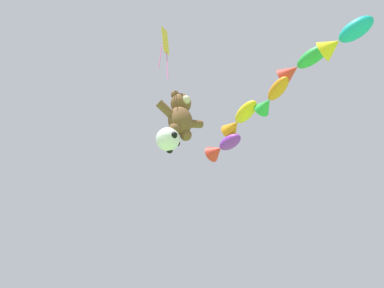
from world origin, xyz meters
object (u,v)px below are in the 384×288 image
Objects in this scene: fish_kite_goldfin at (239,120)px; fish_kite_teal at (343,38)px; diamond_kite at (165,43)px; fish_kite_emerald at (301,65)px; fish_kite_violet at (223,147)px; fish_kite_tangerine at (272,97)px; soccer_ball_kite at (168,139)px; teddy_bear_kite at (181,115)px.

fish_kite_goldfin reaches higher than fish_kite_teal.
fish_kite_goldfin is at bearing -0.24° from diamond_kite.
fish_kite_goldfin is 3.80m from fish_kite_emerald.
fish_kite_violet is 0.82× the size of fish_kite_goldfin.
fish_kite_tangerine is at bearing -97.80° from fish_kite_violet.
fish_kite_violet is 0.96× the size of fish_kite_tangerine.
fish_kite_tangerine is (-0.21, -2.12, -0.31)m from fish_kite_goldfin.
fish_kite_emerald is at bearing -54.24° from soccer_ball_kite.
fish_kite_emerald is 1.98m from fish_kite_teal.
teddy_bear_kite is 3.36m from fish_kite_goldfin.
fish_kite_emerald is at bearing -56.32° from teddy_bear_kite.
fish_kite_emerald reaches higher than teddy_bear_kite.
fish_kite_violet is at bearing 82.20° from fish_kite_tangerine.
fish_kite_teal is 0.54× the size of diamond_kite.
fish_kite_teal is (-0.74, -5.59, -0.63)m from fish_kite_goldfin.
fish_kite_violet is 3.69m from fish_kite_tangerine.
fish_kite_tangerine is at bearing -39.85° from soccer_ball_kite.
fish_kite_goldfin is at bearing -7.66° from teddy_bear_kite.
soccer_ball_kite is 0.58× the size of fish_kite_teal.
fish_kite_tangerine is (2.92, -2.54, 0.82)m from teddy_bear_kite.
diamond_kite is (-4.38, 0.02, 2.27)m from fish_kite_goldfin.
diamond_kite is (-0.85, -0.64, 4.72)m from soccer_ball_kite.
fish_kite_goldfin is at bearing 84.32° from fish_kite_tangerine.
teddy_bear_kite is 2.29× the size of soccer_ball_kite.
fish_kite_goldfin is 1.20× the size of fish_kite_emerald.
soccer_ball_kite is 4.35m from fish_kite_goldfin.
fish_kite_violet is at bearing 83.33° from fish_kite_emerald.
fish_kite_tangerine is 3.52m from fish_kite_teal.
teddy_bear_kite is 3.96m from fish_kite_tangerine.
soccer_ball_kite is at bearing 36.85° from diamond_kite.
diamond_kite is at bearing 152.88° from fish_kite_tangerine.
fish_kite_goldfin is 1.17× the size of fish_kite_tangerine.
fish_kite_tangerine is 1.20× the size of fish_kite_teal.
fish_kite_teal is (-0.53, -3.47, -0.32)m from fish_kite_tangerine.
fish_kite_emerald reaches higher than soccer_ball_kite.
fish_kite_emerald is at bearing -94.19° from fish_kite_tangerine.
fish_kite_emerald reaches higher than fish_kite_violet.
fish_kite_violet is 0.62× the size of diamond_kite.
fish_kite_violet is 1.15× the size of fish_kite_teal.
fish_kite_goldfin is 5.67m from fish_kite_teal.
fish_kite_tangerine is 1.72m from fish_kite_emerald.
fish_kite_teal is at bearing -57.03° from diamond_kite.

